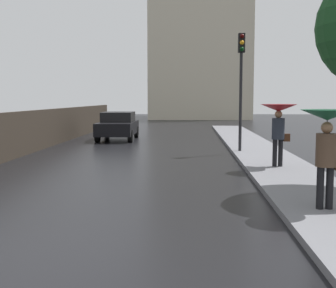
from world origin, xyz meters
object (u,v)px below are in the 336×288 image
(pedestrian_with_umbrella_near, at_px, (279,117))
(pedestrian_with_umbrella_far, at_px, (327,133))
(car_black_mid_road, at_px, (118,125))
(traffic_light, at_px, (241,71))

(pedestrian_with_umbrella_near, bearing_deg, pedestrian_with_umbrella_far, -99.20)
(pedestrian_with_umbrella_far, bearing_deg, car_black_mid_road, -69.61)
(car_black_mid_road, relative_size, traffic_light, 0.96)
(car_black_mid_road, distance_m, pedestrian_with_umbrella_far, 17.11)
(pedestrian_with_umbrella_near, distance_m, traffic_light, 4.57)
(car_black_mid_road, height_order, pedestrian_with_umbrella_far, pedestrian_with_umbrella_far)
(pedestrian_with_umbrella_near, relative_size, traffic_light, 0.41)
(car_black_mid_road, xyz_separation_m, pedestrian_with_umbrella_near, (6.62, -10.34, 0.90))
(pedestrian_with_umbrella_near, height_order, pedestrian_with_umbrella_far, pedestrian_with_umbrella_near)
(pedestrian_with_umbrella_far, height_order, traffic_light, traffic_light)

